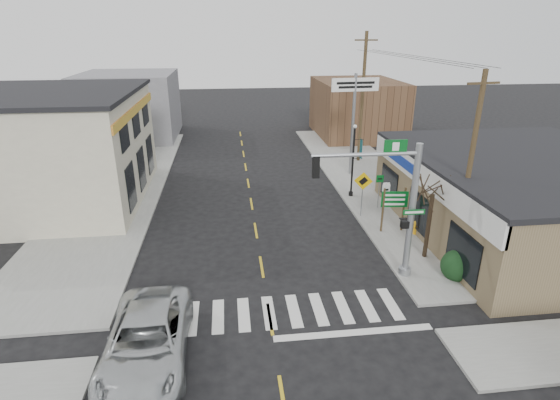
{
  "coord_description": "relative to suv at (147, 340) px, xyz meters",
  "views": [
    {
      "loc": [
        -1.3,
        -13.99,
        10.5
      ],
      "look_at": [
        1.04,
        5.38,
        2.8
      ],
      "focal_mm": 28.0,
      "sensor_mm": 36.0,
      "label": 1
    }
  ],
  "objects": [
    {
      "name": "bldg_distant_left",
      "position": [
        -6.71,
        33.72,
        2.39
      ],
      "size": [
        9.0,
        10.0,
        6.4
      ],
      "primitive_type": "cube",
      "color": "gray",
      "rests_on": "ground"
    },
    {
      "name": "left_building",
      "position": [
        -8.71,
        15.72,
        2.59
      ],
      "size": [
        12.0,
        12.0,
        6.8
      ],
      "primitive_type": "cube",
      "color": "beige",
      "rests_on": "ground"
    },
    {
      "name": "utility_pole_far",
      "position": [
        13.79,
        22.12,
        4.54
      ],
      "size": [
        1.77,
        0.27,
        10.19
      ],
      "rotation": [
        0.0,
        0.0,
        -0.09
      ],
      "color": "#493423",
      "rests_on": "sidewalk_right"
    },
    {
      "name": "crosswalk",
      "position": [
        4.29,
        2.12,
        -0.8
      ],
      "size": [
        11.0,
        2.2,
        0.01
      ],
      "primitive_type": "cube",
      "color": "silver",
      "rests_on": "ground"
    },
    {
      "name": "fire_hydrant",
      "position": [
        12.79,
        7.97,
        -0.26
      ],
      "size": [
        0.25,
        0.25,
        0.78
      ],
      "rotation": [
        0.0,
        0.0,
        0.1
      ],
      "color": "#F0A412",
      "rests_on": "sidewalk_right"
    },
    {
      "name": "suv",
      "position": [
        0.0,
        0.0,
        0.0
      ],
      "size": [
        2.7,
        5.83,
        1.62
      ],
      "primitive_type": "imported",
      "rotation": [
        0.0,
        0.0,
        0.0
      ],
      "color": "#B9BDBF",
      "rests_on": "ground"
    },
    {
      "name": "center_line",
      "position": [
        4.29,
        9.72,
        -0.8
      ],
      "size": [
        0.12,
        56.0,
        0.01
      ],
      "primitive_type": "cube",
      "color": "gold",
      "rests_on": "ground"
    },
    {
      "name": "shrub_front",
      "position": [
        12.84,
        3.6,
        -0.14
      ],
      "size": [
        1.44,
        1.44,
        1.08
      ],
      "primitive_type": "ellipsoid",
      "color": "#1A3517",
      "rests_on": "sidewalk_right"
    },
    {
      "name": "thrift_store",
      "position": [
        18.79,
        7.72,
        1.19
      ],
      "size": [
        12.0,
        14.0,
        4.0
      ],
      "primitive_type": "cube",
      "color": "#786648",
      "rests_on": "ground"
    },
    {
      "name": "lamp_post",
      "position": [
        10.97,
        14.08,
        2.08
      ],
      "size": [
        0.62,
        0.48,
        4.75
      ],
      "rotation": [
        0.0,
        0.0,
        0.05
      ],
      "color": "black",
      "rests_on": "sidewalk_right"
    },
    {
      "name": "sidewalk_left",
      "position": [
        -4.71,
        14.72,
        -0.74
      ],
      "size": [
        6.0,
        38.0,
        0.13
      ],
      "primitive_type": "cube",
      "color": "gray",
      "rests_on": "ground"
    },
    {
      "name": "utility_pole_near",
      "position": [
        13.67,
        5.27,
        3.84
      ],
      "size": [
        1.53,
        0.23,
        8.81
      ],
      "rotation": [
        0.0,
        0.0,
        0.12
      ],
      "color": "#4F3621",
      "rests_on": "sidewalk_right"
    },
    {
      "name": "bldg_distant_right",
      "position": [
        16.29,
        31.72,
        1.99
      ],
      "size": [
        8.0,
        10.0,
        5.6
      ],
      "primitive_type": "cube",
      "color": "brown",
      "rests_on": "ground"
    },
    {
      "name": "traffic_signal_pole",
      "position": [
        9.92,
        4.12,
        3.02
      ],
      "size": [
        4.91,
        0.38,
        6.22
      ],
      "rotation": [
        0.0,
        0.0,
        -0.02
      ],
      "color": "#94989D",
      "rests_on": "sidewalk_right"
    },
    {
      "name": "dance_center_sign",
      "position": [
        12.14,
        18.72,
        4.84
      ],
      "size": [
        3.49,
        0.22,
        7.42
      ],
      "rotation": [
        0.0,
        0.0,
        0.07
      ],
      "color": "gray",
      "rests_on": "sidewalk_right"
    },
    {
      "name": "shrub_back",
      "position": [
        13.5,
        7.78,
        -0.23
      ],
      "size": [
        1.19,
        1.19,
        0.89
      ],
      "primitive_type": "ellipsoid",
      "color": "black",
      "rests_on": "sidewalk_right"
    },
    {
      "name": "bare_tree",
      "position": [
        12.24,
        5.56,
        3.13
      ],
      "size": [
        2.42,
        2.42,
        4.85
      ],
      "rotation": [
        0.0,
        0.0,
        0.31
      ],
      "color": "black",
      "rests_on": "sidewalk_right"
    },
    {
      "name": "sidewalk_right",
      "position": [
        13.29,
        14.72,
        -0.74
      ],
      "size": [
        6.0,
        38.0,
        0.13
      ],
      "primitive_type": "cube",
      "color": "gray",
      "rests_on": "ground"
    },
    {
      "name": "ped_crossing_sign",
      "position": [
        10.59,
        10.69,
        1.19
      ],
      "size": [
        1.06,
        0.07,
        2.72
      ],
      "rotation": [
        0.0,
        0.0,
        -0.33
      ],
      "color": "gray",
      "rests_on": "sidewalk_right"
    },
    {
      "name": "ground",
      "position": [
        4.29,
        1.72,
        -0.81
      ],
      "size": [
        140.0,
        140.0,
        0.0
      ],
      "primitive_type": "plane",
      "color": "black",
      "rests_on": "ground"
    },
    {
      "name": "guide_sign",
      "position": [
        11.66,
        8.5,
        0.95
      ],
      "size": [
        1.43,
        0.13,
        2.49
      ],
      "rotation": [
        0.0,
        0.0,
        -0.12
      ],
      "color": "#4A3A22",
      "rests_on": "sidewalk_right"
    }
  ]
}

